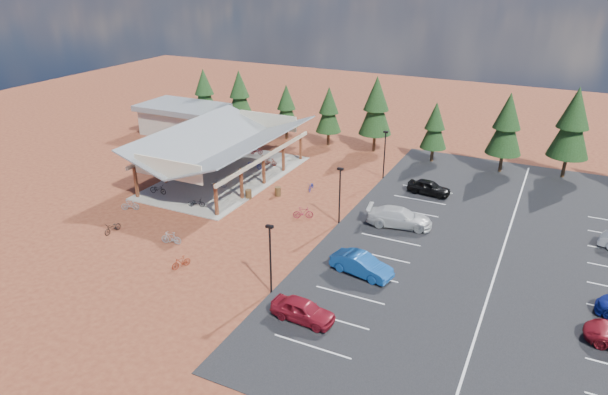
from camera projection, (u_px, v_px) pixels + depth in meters
The scene contains 36 objects.
ground at pixel (278, 221), 47.52m from camera, with size 140.00×140.00×0.00m, color maroon.
asphalt_lot at pixel (502, 251), 42.50m from camera, with size 27.00×44.00×0.04m, color black.
concrete_pad at pixel (227, 177), 57.31m from camera, with size 10.60×18.60×0.10m, color gray.
bike_pavilion at pixel (224, 143), 55.81m from camera, with size 11.65×19.40×4.97m.
outbuilding at pixel (183, 119), 71.25m from camera, with size 11.00×7.00×3.90m.
lamp_post_0 at pixel (270, 254), 36.08m from camera, with size 0.50×0.25×5.14m.
lamp_post_1 at pixel (340, 192), 45.96m from camera, with size 0.50×0.25×5.14m.
lamp_post_2 at pixel (385, 151), 55.84m from camera, with size 0.50×0.25×5.14m.
trash_bin_0 at pixel (249, 194), 51.93m from camera, with size 0.60×0.60×0.90m, color #4A341A.
trash_bin_1 at pixel (278, 191), 52.57m from camera, with size 0.60×0.60×0.90m, color #4A341A.
pine_0 at pixel (204, 91), 73.62m from camera, with size 3.38×3.38×7.87m.
pine_1 at pixel (239, 94), 71.64m from camera, with size 3.46×3.46×8.06m.
pine_2 at pixel (286, 106), 68.07m from camera, with size 3.02×3.02×7.04m.
pine_3 at pixel (329, 110), 65.66m from camera, with size 3.13×3.13×7.30m.
pine_4 at pixel (376, 106), 63.08m from camera, with size 3.88×3.88×9.04m.
pine_5 at pixel (435, 126), 60.19m from camera, with size 2.96×2.96×6.89m.
pine_6 at pixel (507, 124), 56.74m from camera, with size 3.73×3.73×8.69m.
pine_7 at pixel (573, 123), 54.97m from camera, with size 4.14×4.14×9.64m.
bike_0 at pixel (158, 189), 52.77m from camera, with size 0.62×1.79×0.94m, color black.
bike_1 at pixel (193, 179), 55.01m from camera, with size 0.52×1.83×1.10m, color #92939A.
bike_2 at pixel (203, 166), 58.73m from camera, with size 0.63×1.80×0.95m, color navy.
bike_3 at pixel (256, 150), 63.69m from camera, with size 0.44×1.56×0.94m, color maroon.
bike_4 at pixel (196, 203), 49.93m from camera, with size 0.56×1.59×0.84m, color black.
bike_5 at pixel (219, 183), 54.17m from camera, with size 0.46×1.64×0.99m, color gray.
bike_6 at pixel (255, 164), 59.29m from camera, with size 0.65×1.86×0.98m, color navy.
bike_7 at pixel (270, 161), 60.20m from camera, with size 0.45×1.60×0.96m, color #9C2411.
bike_8 at pixel (113, 228), 45.33m from camera, with size 0.61×1.76×0.93m, color black.
bike_9 at pixel (130, 205), 49.49m from camera, with size 0.47×1.65×0.99m, color gray.
bike_11 at pixel (181, 262), 40.09m from camera, with size 0.44×1.56×0.94m, color maroon.
bike_13 at pixel (171, 238), 43.52m from camera, with size 0.49×1.73×1.04m, color gray.
bike_14 at pixel (311, 186), 53.83m from camera, with size 0.56×1.60×0.84m, color navy.
bike_15 at pixel (303, 213), 47.86m from camera, with size 0.51×1.80×1.08m, color maroon.
car_0 at pixel (303, 310), 34.07m from camera, with size 1.69×4.19×1.43m, color maroon.
car_1 at pixel (361, 265), 39.08m from camera, with size 1.62×4.65×1.53m, color #134793.
car_3 at pixel (399, 217), 46.31m from camera, with size 2.25×5.54×1.61m, color silver.
car_4 at pixel (429, 187), 52.76m from camera, with size 1.67×4.15×1.42m, color black.
Camera 1 is at (20.96, -37.36, 20.81)m, focal length 32.00 mm.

